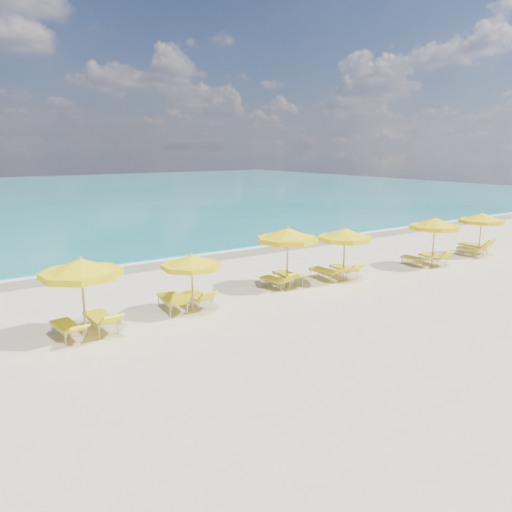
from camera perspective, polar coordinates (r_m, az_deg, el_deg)
ground_plane at (r=19.26m, az=2.52°, el=-4.28°), size 120.00×120.00×0.00m
ocean at (r=63.97m, az=-24.33°, el=6.31°), size 120.00×80.00×0.30m
wet_sand_band at (r=25.38m, az=-7.52°, el=-0.30°), size 120.00×2.60×0.01m
foam_line at (r=26.08m, az=-8.32°, el=0.02°), size 120.00×1.20×0.03m
whitecap_near at (r=32.63m, az=-24.81°, el=1.47°), size 14.00×0.36×0.05m
whitecap_far at (r=43.55m, az=-8.03°, el=4.95°), size 18.00×0.30×0.05m
umbrella_1 at (r=15.25m, az=-19.36°, el=-1.36°), size 2.96×2.96×2.44m
umbrella_2 at (r=16.70m, az=-7.38°, el=-0.68°), size 2.59×2.59×2.08m
umbrella_3 at (r=19.62m, az=3.64°, el=2.36°), size 2.74×2.74×2.48m
umbrella_4 at (r=20.93m, az=10.12°, el=2.40°), size 2.83×2.83×2.30m
umbrella_5 at (r=24.57m, az=19.77°, el=3.48°), size 2.59×2.59×2.38m
umbrella_6 at (r=28.07m, az=24.40°, el=3.95°), size 2.26×2.26×2.28m
lounger_1_left at (r=15.81m, az=-20.72°, el=-8.03°), size 0.77×1.86×0.70m
lounger_1_right at (r=16.11m, az=-17.26°, el=-7.32°), size 0.73×1.98×0.82m
lounger_2_left at (r=17.39m, az=-9.48°, el=-5.43°), size 0.87×1.98×0.96m
lounger_2_right at (r=17.81m, az=-6.71°, el=-5.02°), size 0.62×1.74×0.79m
lounger_3_left at (r=19.91m, az=2.30°, el=-3.10°), size 0.82×1.69×0.79m
lounger_3_right at (r=20.54m, az=3.75°, el=-2.59°), size 0.66×1.92×0.70m
lounger_4_left at (r=21.39m, az=7.96°, el=-2.09°), size 0.78×1.89×0.74m
lounger_4_right at (r=21.94m, az=10.04°, el=-1.79°), size 0.83×1.85×0.79m
lounger_5_left at (r=24.87m, az=17.79°, el=-0.57°), size 0.78×1.72×0.73m
lounger_5_right at (r=25.42m, az=19.63°, el=-0.38°), size 0.84×1.81×0.84m
lounger_6_left at (r=28.07m, az=23.35°, el=0.43°), size 0.68×1.77×0.68m
lounger_6_right at (r=29.04m, az=23.64°, el=0.84°), size 0.68×1.86×0.91m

